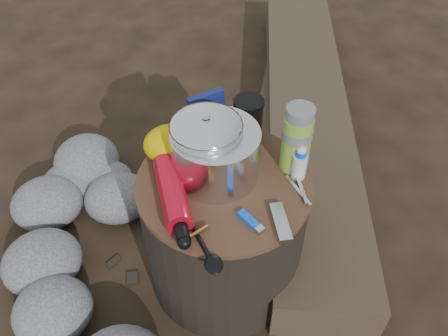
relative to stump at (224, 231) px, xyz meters
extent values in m
plane|color=black|center=(0.00, 0.00, -0.21)|extent=(60.00, 60.00, 0.00)
cylinder|color=black|center=(0.00, 0.00, 0.00)|extent=(0.47, 0.47, 0.43)
cube|color=#3D3123|center=(0.52, 0.60, -0.14)|extent=(0.89, 1.88, 0.16)
cube|color=#3D3123|center=(0.57, 0.92, -0.16)|extent=(0.75, 1.27, 0.11)
cylinder|color=silver|center=(-0.01, 0.04, 0.28)|extent=(0.23, 0.23, 0.14)
cylinder|color=silver|center=(-0.03, 0.06, 0.31)|extent=(0.18, 0.18, 0.18)
cylinder|color=#79AE30|center=(0.20, 0.01, 0.31)|extent=(0.08, 0.08, 0.19)
cylinder|color=black|center=(0.11, 0.16, 0.28)|extent=(0.08, 0.08, 0.12)
ellipsoid|color=#D0AF00|center=(-0.12, 0.13, 0.26)|extent=(0.14, 0.12, 0.10)
cube|color=#101953|center=(0.00, 0.20, 0.28)|extent=(0.11, 0.05, 0.14)
cube|color=blue|center=(0.02, -0.14, 0.22)|extent=(0.05, 0.08, 0.01)
cube|color=silver|center=(0.09, -0.17, 0.22)|extent=(0.05, 0.12, 0.02)
cylinder|color=silver|center=(0.20, -0.03, 0.26)|extent=(0.04, 0.04, 0.09)
camera|label=1|loc=(-0.22, -0.82, 1.12)|focal=38.03mm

